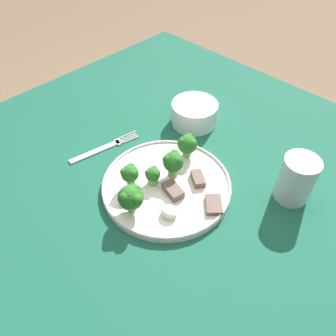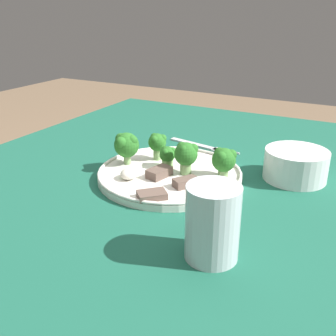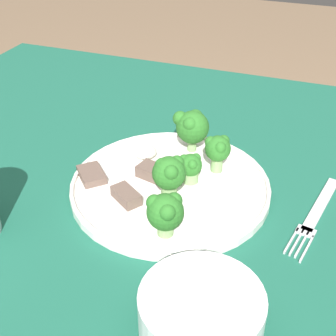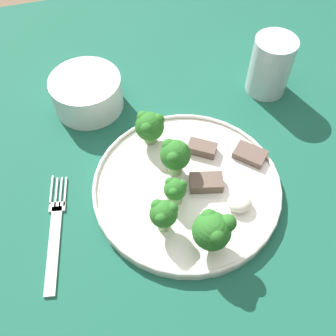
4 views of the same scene
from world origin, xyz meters
The scene contains 14 objects.
table centered at (0.00, 0.00, 0.62)m, with size 1.15×1.04×0.71m.
dinner_plate centered at (0.00, -0.06, 0.72)m, with size 0.28×0.28×0.02m.
fork centered at (-0.20, -0.07, 0.71)m, with size 0.05×0.18×0.00m.
cream_bowl centered at (-0.11, 0.16, 0.74)m, with size 0.12×0.12×0.06m.
drinking_glass centered at (0.21, 0.12, 0.76)m, with size 0.07×0.07×0.11m.
broccoli_floret_near_rim_left centered at (-0.02, -0.07, 0.75)m, with size 0.03×0.03×0.04m.
broccoli_floret_center_left centered at (-0.01, -0.02, 0.76)m, with size 0.05×0.05×0.06m.
broccoli_floret_back_left centered at (0.00, -0.15, 0.76)m, with size 0.05×0.05×0.07m.
broccoli_floret_front_left centered at (-0.05, -0.11, 0.76)m, with size 0.04×0.04×0.06m.
broccoli_floret_center_back centered at (-0.03, 0.04, 0.76)m, with size 0.05×0.05×0.06m.
meat_slice_front_slice centered at (0.03, -0.06, 0.73)m, with size 0.05×0.04×0.02m.
meat_slice_middle_slice centered at (0.04, 0.00, 0.73)m, with size 0.05×0.04×0.02m.
meat_slice_rear_slice centered at (0.11, -0.03, 0.73)m, with size 0.06×0.06×0.01m.
sauce_dollop centered at (0.06, -0.11, 0.73)m, with size 0.04×0.03×0.02m.
Camera 2 is at (0.63, 0.27, 1.03)m, focal length 42.00 mm.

